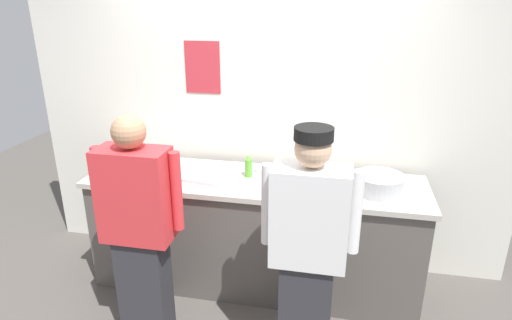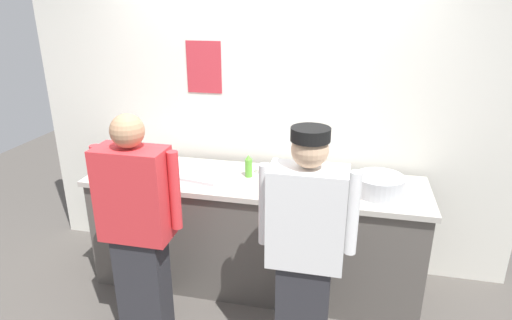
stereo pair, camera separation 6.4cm
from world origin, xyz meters
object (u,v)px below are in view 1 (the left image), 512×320
at_px(plate_stack_rear, 296,178).
at_px(ramekin_red_sauce, 312,187).
at_px(ramekin_orange_sauce, 261,169).
at_px(sheet_tray, 195,173).
at_px(plate_stack_front, 157,160).
at_px(mixing_bowl_steel, 379,184).
at_px(squeeze_bottle_primary, 248,166).
at_px(deli_cup, 123,164).
at_px(chefs_knife, 341,186).
at_px(chef_center, 308,248).
at_px(chef_near_left, 139,228).

relative_size(plate_stack_rear, ramekin_red_sauce, 2.54).
bearing_deg(ramekin_orange_sauce, sheet_tray, -162.11).
height_order(plate_stack_front, mixing_bowl_steel, mixing_bowl_steel).
xyz_separation_m(plate_stack_rear, ramekin_red_sauce, (0.13, -0.13, -0.00)).
height_order(plate_stack_rear, squeeze_bottle_primary, squeeze_bottle_primary).
bearing_deg(plate_stack_rear, deli_cup, -178.93).
bearing_deg(squeeze_bottle_primary, chefs_knife, -4.24).
bearing_deg(chefs_knife, sheet_tray, 179.63).
height_order(mixing_bowl_steel, deli_cup, mixing_bowl_steel).
relative_size(plate_stack_rear, deli_cup, 2.44).
bearing_deg(plate_stack_front, ramekin_orange_sauce, 2.01).
height_order(chef_center, plate_stack_rear, chef_center).
xyz_separation_m(squeeze_bottle_primary, chefs_knife, (0.71, -0.05, -0.08)).
bearing_deg(deli_cup, squeeze_bottle_primary, 2.93).
bearing_deg(chef_near_left, chefs_knife, 29.83).
bearing_deg(deli_cup, plate_stack_rear, 1.07).
relative_size(plate_stack_front, ramekin_orange_sauce, 2.27).
distance_m(squeeze_bottle_primary, ramekin_orange_sauce, 0.15).
bearing_deg(mixing_bowl_steel, squeeze_bottle_primary, 174.11).
bearing_deg(plate_stack_front, ramekin_red_sauce, -10.70).
bearing_deg(chefs_knife, plate_stack_rear, 175.51).
relative_size(chef_center, sheet_tray, 3.24).
relative_size(squeeze_bottle_primary, chefs_knife, 0.65).
xyz_separation_m(chef_near_left, ramekin_orange_sauce, (0.63, 0.89, 0.11)).
bearing_deg(deli_cup, chef_near_left, -56.72).
relative_size(plate_stack_rear, mixing_bowl_steel, 0.63).
distance_m(chef_center, chefs_knife, 0.78).
height_order(chef_near_left, sheet_tray, chef_near_left).
height_order(chef_near_left, mixing_bowl_steel, chef_near_left).
relative_size(ramekin_orange_sauce, ramekin_red_sauce, 1.22).
bearing_deg(plate_stack_rear, ramekin_orange_sauce, 154.68).
xyz_separation_m(chef_center, plate_stack_rear, (-0.16, 0.78, 0.11)).
relative_size(plate_stack_front, deli_cup, 2.65).
xyz_separation_m(deli_cup, chefs_knife, (1.74, 0.00, -0.03)).
height_order(chef_center, chefs_knife, chef_center).
bearing_deg(plate_stack_rear, chef_center, -78.13).
xyz_separation_m(squeeze_bottle_primary, deli_cup, (-1.03, -0.05, -0.04)).
distance_m(chef_near_left, ramekin_orange_sauce, 1.10).
xyz_separation_m(chef_center, sheet_tray, (-0.96, 0.76, 0.09)).
xyz_separation_m(chef_near_left, deli_cup, (-0.48, 0.72, 0.13)).
distance_m(ramekin_orange_sauce, chefs_knife, 0.66).
xyz_separation_m(plate_stack_front, sheet_tray, (0.37, -0.13, -0.03)).
bearing_deg(sheet_tray, chefs_knife, -0.37).
relative_size(mixing_bowl_steel, squeeze_bottle_primary, 1.97).
height_order(ramekin_orange_sauce, deli_cup, deli_cup).
bearing_deg(squeeze_bottle_primary, ramekin_red_sauce, -17.57).
bearing_deg(ramekin_red_sauce, mixing_bowl_steel, 7.24).
bearing_deg(plate_stack_rear, ramekin_red_sauce, -45.92).
xyz_separation_m(plate_stack_rear, ramekin_orange_sauce, (-0.30, 0.14, -0.01)).
relative_size(squeeze_bottle_primary, ramekin_red_sauce, 2.06).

